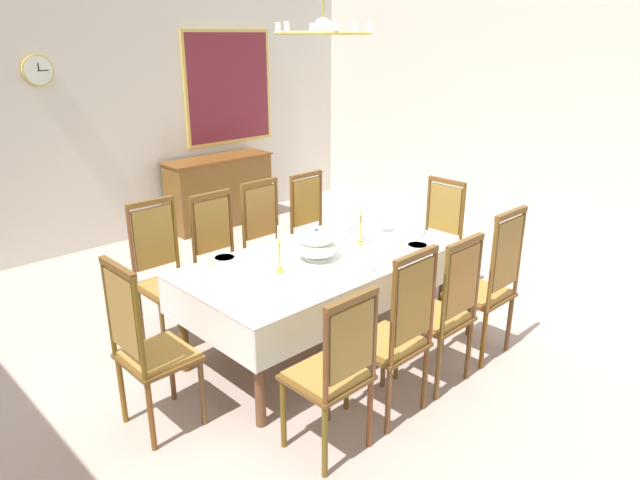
{
  "coord_description": "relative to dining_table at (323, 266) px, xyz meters",
  "views": [
    {
      "loc": [
        -2.9,
        -3.0,
        2.4
      ],
      "look_at": [
        -0.11,
        -0.09,
        0.97
      ],
      "focal_mm": 32.56,
      "sensor_mm": 36.0,
      "label": 1
    }
  ],
  "objects": [
    {
      "name": "ground",
      "position": [
        0.0,
        0.01,
        -0.72
      ],
      "size": [
        7.18,
        7.03,
        0.04
      ],
      "primitive_type": "cube",
      "color": "#BBA599"
    },
    {
      "name": "back_wall",
      "position": [
        0.0,
        3.56,
        0.85
      ],
      "size": [
        7.18,
        0.08,
        3.1
      ],
      "primitive_type": "cube",
      "color": "silver",
      "rests_on": "ground"
    },
    {
      "name": "right_wall",
      "position": [
        3.63,
        0.01,
        0.85
      ],
      "size": [
        0.08,
        7.03,
        3.1
      ],
      "primitive_type": "cube",
      "color": "silver",
      "rests_on": "ground"
    },
    {
      "name": "dining_table",
      "position": [
        0.0,
        0.0,
        0.0
      ],
      "size": [
        2.19,
        1.11,
        0.77
      ],
      "color": "brown",
      "rests_on": "ground"
    },
    {
      "name": "tablecloth",
      "position": [
        0.0,
        -0.0,
        0.01
      ],
      "size": [
        2.21,
        1.13,
        0.3
      ],
      "color": "white",
      "rests_on": "dining_table"
    },
    {
      "name": "chair_south_a",
      "position": [
        -0.83,
        -0.96,
        -0.13
      ],
      "size": [
        0.44,
        0.42,
        1.08
      ],
      "color": "brown",
      "rests_on": "ground"
    },
    {
      "name": "chair_north_a",
      "position": [
        -0.83,
        0.96,
        -0.1
      ],
      "size": [
        0.44,
        0.42,
        1.18
      ],
      "rotation": [
        0.0,
        0.0,
        3.14
      ],
      "color": "brown",
      "rests_on": "ground"
    },
    {
      "name": "chair_south_b",
      "position": [
        -0.28,
        -0.97,
        -0.1
      ],
      "size": [
        0.44,
        0.42,
        1.19
      ],
      "color": "brown",
      "rests_on": "ground"
    },
    {
      "name": "chair_north_b",
      "position": [
        -0.28,
        0.96,
        -0.11
      ],
      "size": [
        0.44,
        0.42,
        1.13
      ],
      "rotation": [
        0.0,
        0.0,
        3.14
      ],
      "color": "brown",
      "rests_on": "ground"
    },
    {
      "name": "chair_south_c",
      "position": [
        0.25,
        -0.96,
        -0.11
      ],
      "size": [
        0.44,
        0.42,
        1.14
      ],
      "color": "brown",
      "rests_on": "ground"
    },
    {
      "name": "chair_north_c",
      "position": [
        0.25,
        0.96,
        -0.11
      ],
      "size": [
        0.44,
        0.42,
        1.15
      ],
      "rotation": [
        0.0,
        0.0,
        3.14
      ],
      "color": "brown",
      "rests_on": "ground"
    },
    {
      "name": "chair_south_d",
      "position": [
        0.83,
        -0.97,
        -0.09
      ],
      "size": [
        0.44,
        0.42,
        1.21
      ],
      "color": "brown",
      "rests_on": "ground"
    },
    {
      "name": "chair_north_d",
      "position": [
        0.83,
        0.96,
        -0.12
      ],
      "size": [
        0.44,
        0.42,
        1.13
      ],
      "rotation": [
        0.0,
        0.0,
        3.14
      ],
      "color": "brown",
      "rests_on": "ground"
    },
    {
      "name": "chair_head_west",
      "position": [
        -1.5,
        0.0,
        -0.1
      ],
      "size": [
        0.42,
        0.44,
        1.17
      ],
      "rotation": [
        0.0,
        0.0,
        -1.57
      ],
      "color": "brown",
      "rests_on": "ground"
    },
    {
      "name": "chair_head_east",
      "position": [
        1.5,
        0.0,
        -0.12
      ],
      "size": [
        0.42,
        0.44,
        1.12
      ],
      "rotation": [
        0.0,
        0.0,
        1.57
      ],
      "color": "brown",
      "rests_on": "ground"
    },
    {
      "name": "soup_tureen",
      "position": [
        -0.07,
        0.0,
        0.2
      ],
      "size": [
        0.32,
        0.32,
        0.25
      ],
      "color": "silver",
      "rests_on": "tablecloth"
    },
    {
      "name": "candlestick_west",
      "position": [
        -0.43,
        0.0,
        0.22
      ],
      "size": [
        0.07,
        0.07,
        0.35
      ],
      "color": "gold",
      "rests_on": "tablecloth"
    },
    {
      "name": "candlestick_east",
      "position": [
        0.43,
        0.0,
        0.23
      ],
      "size": [
        0.07,
        0.07,
        0.37
      ],
      "color": "gold",
      "rests_on": "tablecloth"
    },
    {
      "name": "bowl_near_left",
      "position": [
        -0.61,
        0.44,
        0.1
      ],
      "size": [
        0.18,
        0.18,
        0.04
      ],
      "color": "silver",
      "rests_on": "tablecloth"
    },
    {
      "name": "bowl_near_right",
      "position": [
        0.3,
        0.4,
        0.09
      ],
      "size": [
        0.14,
        0.14,
        0.03
      ],
      "color": "silver",
      "rests_on": "tablecloth"
    },
    {
      "name": "bowl_far_left",
      "position": [
        0.68,
        -0.39,
        0.1
      ],
      "size": [
        0.19,
        0.19,
        0.03
      ],
      "color": "silver",
      "rests_on": "tablecloth"
    },
    {
      "name": "bowl_far_right",
      "position": [
        0.01,
        -0.39,
        0.1
      ],
      "size": [
        0.19,
        0.19,
        0.05
      ],
      "color": "silver",
      "rests_on": "tablecloth"
    },
    {
      "name": "spoon_primary",
      "position": [
        -0.72,
        0.46,
        0.08
      ],
      "size": [
        0.04,
        0.18,
        0.01
      ],
      "rotation": [
        0.0,
        0.0,
        -0.15
      ],
      "color": "gold",
      "rests_on": "tablecloth"
    },
    {
      "name": "spoon_secondary",
      "position": [
        0.41,
        0.42,
        0.08
      ],
      "size": [
        0.07,
        0.17,
        0.01
      ],
      "rotation": [
        0.0,
        0.0,
        -0.3
      ],
      "color": "gold",
      "rests_on": "tablecloth"
    },
    {
      "name": "sideboard",
      "position": [
        1.26,
        3.24,
        -0.25
      ],
      "size": [
        1.44,
        0.48,
        0.9
      ],
      "rotation": [
        0.0,
        0.0,
        3.14
      ],
      "color": "brown",
      "rests_on": "ground"
    },
    {
      "name": "mounted_clock",
      "position": [
        -0.71,
        3.49,
        1.35
      ],
      "size": [
        0.32,
        0.06,
        0.32
      ],
      "color": "#D1B251"
    },
    {
      "name": "framed_painting",
      "position": [
        1.67,
        3.5,
        1.04
      ],
      "size": [
        1.34,
        0.05,
        1.45
      ],
      "color": "#D1B251"
    },
    {
      "name": "chandelier",
      "position": [
        0.0,
        0.0,
        1.72
      ],
      "size": [
        0.68,
        0.67,
        0.66
      ],
      "color": "gold"
    }
  ]
}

